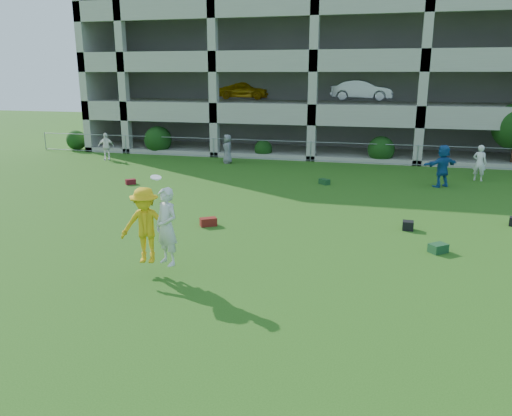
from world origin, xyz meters
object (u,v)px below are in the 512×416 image
(bystander_d, at_px, (443,166))
(bystander_b, at_px, (106,147))
(parking_garage, at_px, (331,59))
(bystander_e, at_px, (479,163))
(bystander_c, at_px, (227,149))
(frisbee_contest, at_px, (151,226))
(crate_d, at_px, (408,225))

(bystander_d, bearing_deg, bystander_b, -44.51)
(bystander_d, relative_size, parking_garage, 0.06)
(bystander_b, height_order, bystander_e, bystander_e)
(bystander_b, distance_m, bystander_e, 20.59)
(bystander_c, distance_m, bystander_d, 11.86)
(bystander_b, relative_size, frisbee_contest, 0.70)
(crate_d, distance_m, frisbee_contest, 8.65)
(bystander_e, xyz_separation_m, frisbee_contest, (-10.00, -14.66, 0.46))
(bystander_e, xyz_separation_m, parking_garage, (-8.66, 12.08, 5.15))
(bystander_b, bearing_deg, bystander_d, -32.16)
(bystander_e, relative_size, parking_garage, 0.06)
(bystander_c, relative_size, parking_garage, 0.06)
(bystander_d, bearing_deg, bystander_c, -53.19)
(frisbee_contest, bearing_deg, crate_d, 41.04)
(bystander_b, height_order, frisbee_contest, frisbee_contest)
(bystander_b, distance_m, frisbee_contest, 18.82)
(bystander_c, height_order, bystander_d, bystander_d)
(bystander_b, distance_m, bystander_c, 7.42)
(bystander_e, height_order, crate_d, bystander_e)
(bystander_b, bearing_deg, bystander_c, -18.19)
(bystander_e, relative_size, crate_d, 4.96)
(crate_d, relative_size, frisbee_contest, 0.15)
(parking_garage, bearing_deg, bystander_d, -63.99)
(bystander_d, xyz_separation_m, crate_d, (-1.68, -7.17, -0.82))
(bystander_b, xyz_separation_m, crate_d, (17.04, -9.93, -0.65))
(bystander_d, xyz_separation_m, parking_garage, (-6.80, 13.94, 5.05))
(bystander_d, bearing_deg, frisbee_contest, 21.41)
(crate_d, bearing_deg, parking_garage, 103.64)
(bystander_b, height_order, bystander_c, bystander_c)
(bystander_c, xyz_separation_m, bystander_d, (11.34, -3.48, 0.14))
(bystander_d, relative_size, frisbee_contest, 0.85)
(crate_d, relative_size, parking_garage, 0.01)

